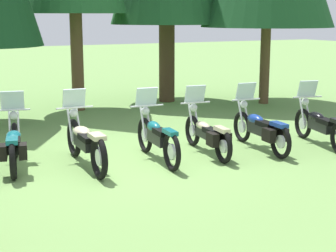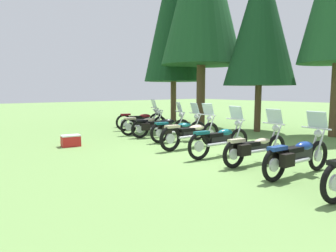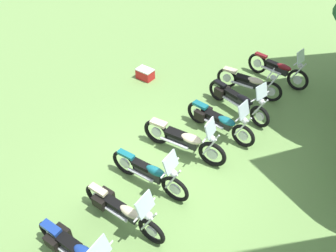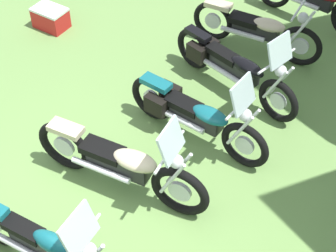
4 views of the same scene
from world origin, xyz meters
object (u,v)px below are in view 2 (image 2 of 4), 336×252
Objects in this scene: pine_tree_2 at (261,20)px; motorcycle_3 at (178,129)px; motorcycle_6 at (255,147)px; pine_tree_0 at (174,14)px; motorcycle_1 at (145,123)px; motorcycle_2 at (161,126)px; motorcycle_7 at (297,154)px; picnic_cooler at (71,141)px; motorcycle_5 at (221,139)px; motorcycle_4 at (192,133)px; motorcycle_0 at (141,119)px.

motorcycle_3 is at bearing -92.70° from pine_tree_2.
motorcycle_6 is 11.99m from pine_tree_0.
motorcycle_1 is 1.00× the size of motorcycle_2.
motorcycle_7 reaches higher than motorcycle_2.
pine_tree_2 is at bearing 77.42° from picnic_cooler.
pine_tree_0 is (-8.08, 5.19, 5.58)m from motorcycle_5.
motorcycle_4 is 3.93m from picnic_cooler.
motorcycle_0 is 3.51× the size of picnic_cooler.
motorcycle_1 is 7.77m from pine_tree_0.
motorcycle_4 is at bearing 88.39° from motorcycle_7.
motorcycle_3 is at bearing 79.64° from motorcycle_5.
motorcycle_0 reaches higher than motorcycle_2.
motorcycle_5 is at bearing -32.73° from pine_tree_0.
motorcycle_1 is 1.03× the size of motorcycle_6.
pine_tree_2 is (-0.99, 4.94, 4.29)m from motorcycle_4.
picnic_cooler is (-6.41, -2.34, -0.28)m from motorcycle_7.
picnic_cooler is (-2.73, -2.82, -0.30)m from motorcycle_4.
motorcycle_7 is at bearing -88.47° from motorcycle_3.
motorcycle_3 reaches higher than motorcycle_6.
motorcycle_0 is 1.38m from motorcycle_1.
motorcycle_7 is (6.07, -1.11, 0.01)m from motorcycle_2.
motorcycle_3 reaches higher than picnic_cooler.
motorcycle_2 is 4.98m from motorcycle_6.
motorcycle_0 is 6.27m from motorcycle_5.
motorcycle_6 is 7.63m from pine_tree_2.
motorcycle_1 is at bearing -101.32° from motorcycle_0.
motorcycle_5 reaches higher than motorcycle_2.
motorcycle_0 is at bearing 89.62° from motorcycle_3.
motorcycle_5 is at bearing -92.94° from motorcycle_3.
motorcycle_6 reaches higher than motorcycle_1.
motorcycle_3 is at bearing 70.40° from motorcycle_4.
motorcycle_7 is at bearing -27.64° from pine_tree_0.
motorcycle_5 reaches higher than picnic_cooler.
motorcycle_2 is 6.17m from motorcycle_7.
motorcycle_5 is 4.85m from picnic_cooler.
motorcycle_4 is at bearing -96.70° from motorcycle_1.
motorcycle_0 is 0.23× the size of pine_tree_0.
motorcycle_4 is 1.11× the size of motorcycle_5.
pine_tree_0 is (-10.38, 5.44, 5.60)m from motorcycle_7.
motorcycle_5 is at bearing -87.56° from motorcycle_0.
motorcycle_3 is 1.30m from motorcycle_4.
motorcycle_2 is 3.86m from motorcycle_5.
motorcycle_7 is 0.30× the size of pine_tree_2.
motorcycle_7 is 0.23× the size of pine_tree_0.
pine_tree_0 reaches higher than motorcycle_6.
pine_tree_0 reaches higher than motorcycle_4.
pine_tree_2 is at bearing -26.17° from motorcycle_1.
motorcycle_7 is (1.18, -0.21, 0.03)m from motorcycle_6.
pine_tree_2 is (-3.50, 5.21, 4.34)m from motorcycle_6.
motorcycle_0 is 1.03× the size of motorcycle_6.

